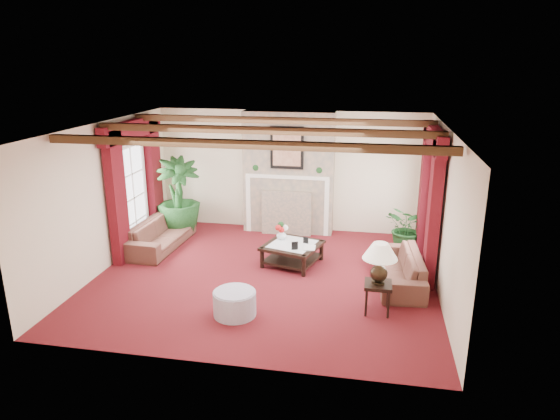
% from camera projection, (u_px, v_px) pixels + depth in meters
% --- Properties ---
extents(floor, '(6.00, 6.00, 0.00)m').
position_uv_depth(floor, '(265.00, 276.00, 9.03)').
color(floor, '#4F0E0E').
rests_on(floor, ground).
extents(ceiling, '(6.00, 6.00, 0.00)m').
position_uv_depth(ceiling, '(263.00, 127.00, 8.24)').
color(ceiling, white).
rests_on(ceiling, floor).
extents(back_wall, '(6.00, 0.02, 2.70)m').
position_uv_depth(back_wall, '(290.00, 171.00, 11.22)').
color(back_wall, beige).
rests_on(back_wall, ground).
extents(left_wall, '(0.02, 5.50, 2.70)m').
position_uv_depth(left_wall, '(105.00, 197.00, 9.16)').
color(left_wall, beige).
rests_on(left_wall, ground).
extents(right_wall, '(0.02, 5.50, 2.70)m').
position_uv_depth(right_wall, '(444.00, 215.00, 8.11)').
color(right_wall, beige).
rests_on(right_wall, ground).
extents(ceiling_beams, '(6.00, 3.00, 0.12)m').
position_uv_depth(ceiling_beams, '(263.00, 130.00, 8.26)').
color(ceiling_beams, '#382211').
rests_on(ceiling_beams, ceiling).
extents(fireplace, '(2.00, 0.52, 2.70)m').
position_uv_depth(fireplace, '(289.00, 111.00, 10.64)').
color(fireplace, '#9F8367').
rests_on(fireplace, ground).
extents(french_door_left, '(0.10, 1.10, 2.16)m').
position_uv_depth(french_door_left, '(128.00, 145.00, 9.87)').
color(french_door_left, white).
rests_on(french_door_left, ground).
extents(french_door_right, '(0.10, 1.10, 2.16)m').
position_uv_depth(french_door_right, '(439.00, 156.00, 8.83)').
color(french_door_right, white).
rests_on(french_door_right, ground).
extents(curtains_left, '(0.20, 2.40, 2.55)m').
position_uv_depth(curtains_left, '(131.00, 124.00, 9.72)').
color(curtains_left, '#490910').
rests_on(curtains_left, ground).
extents(curtains_right, '(0.20, 2.40, 2.55)m').
position_uv_depth(curtains_right, '(435.00, 132.00, 8.73)').
color(curtains_right, '#490910').
rests_on(curtains_right, ground).
extents(sofa_left, '(2.01, 0.74, 0.77)m').
position_uv_depth(sofa_left, '(160.00, 230.00, 10.32)').
color(sofa_left, '#3D101D').
rests_on(sofa_left, ground).
extents(sofa_right, '(1.95, 0.82, 0.73)m').
position_uv_depth(sofa_right, '(399.00, 263.00, 8.70)').
color(sofa_right, '#3D101D').
rests_on(sofa_right, ground).
extents(potted_palm, '(2.56, 2.61, 0.96)m').
position_uv_depth(potted_palm, '(179.00, 213.00, 11.11)').
color(potted_palm, black).
rests_on(potted_palm, ground).
extents(small_plant, '(1.75, 1.75, 0.73)m').
position_uv_depth(small_plant, '(407.00, 234.00, 10.14)').
color(small_plant, black).
rests_on(small_plant, ground).
extents(coffee_table, '(1.21, 1.21, 0.40)m').
position_uv_depth(coffee_table, '(292.00, 254.00, 9.53)').
color(coffee_table, black).
rests_on(coffee_table, ground).
extents(side_table, '(0.43, 0.43, 0.49)m').
position_uv_depth(side_table, '(377.00, 298.00, 7.71)').
color(side_table, black).
rests_on(side_table, ground).
extents(ottoman, '(0.66, 0.66, 0.38)m').
position_uv_depth(ottoman, '(235.00, 303.00, 7.63)').
color(ottoman, gray).
rests_on(ottoman, ground).
extents(table_lamp, '(0.53, 0.53, 0.67)m').
position_uv_depth(table_lamp, '(379.00, 263.00, 7.54)').
color(table_lamp, black).
rests_on(table_lamp, side_table).
extents(flower_vase, '(0.35, 0.35, 0.20)m').
position_uv_depth(flower_vase, '(281.00, 235.00, 9.69)').
color(flower_vase, silver).
rests_on(flower_vase, coffee_table).
extents(book, '(0.21, 0.04, 0.29)m').
position_uv_depth(book, '(304.00, 241.00, 9.23)').
color(book, black).
rests_on(book, coffee_table).
extents(photo_frame_a, '(0.12, 0.06, 0.16)m').
position_uv_depth(photo_frame_a, '(295.00, 246.00, 9.16)').
color(photo_frame_a, black).
rests_on(photo_frame_a, coffee_table).
extents(photo_frame_b, '(0.10, 0.05, 0.13)m').
position_uv_depth(photo_frame_b, '(306.00, 240.00, 9.48)').
color(photo_frame_b, black).
rests_on(photo_frame_b, coffee_table).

